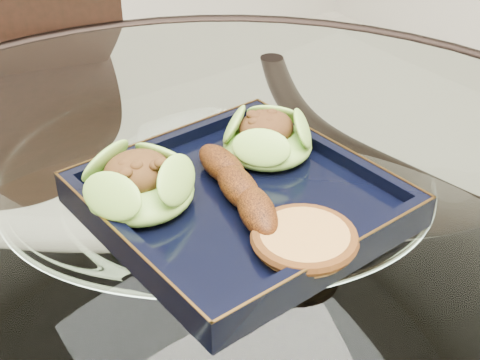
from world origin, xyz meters
TOP-DOWN VIEW (x-y plane):
  - dining_table at (-0.00, -0.00)m, footprint 1.13×1.13m
  - dining_chair at (-0.05, 0.49)m, footprint 0.48×0.48m
  - navy_plate at (0.01, -0.03)m, footprint 0.29×0.29m
  - lettuce_wrap_left at (-0.08, 0.02)m, footprint 0.12×0.12m
  - lettuce_wrap_right at (0.08, 0.02)m, footprint 0.13×0.13m
  - roasted_plantain at (0.01, -0.03)m, footprint 0.06×0.16m
  - crumb_patty at (0.01, -0.13)m, footprint 0.10×0.10m

SIDE VIEW (x-z plane):
  - dining_chair at x=-0.05m, z-range 0.05..0.96m
  - dining_table at x=0.00m, z-range 0.21..0.98m
  - navy_plate at x=0.01m, z-range 0.76..0.78m
  - crumb_patty at x=0.01m, z-range 0.78..0.80m
  - roasted_plantain at x=0.01m, z-range 0.78..0.81m
  - lettuce_wrap_right at x=0.08m, z-range 0.78..0.82m
  - lettuce_wrap_left at x=-0.08m, z-range 0.78..0.82m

